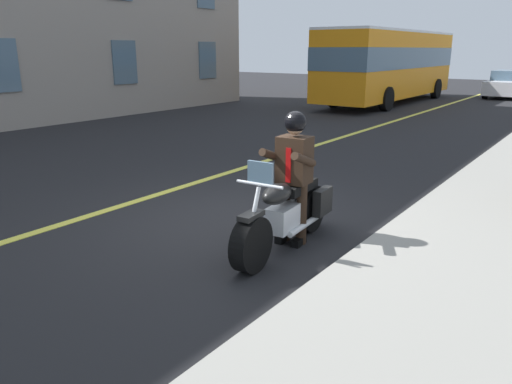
# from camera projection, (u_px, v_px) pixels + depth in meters

# --- Properties ---
(ground_plane) EXTENTS (80.00, 80.00, 0.00)m
(ground_plane) POSITION_uv_depth(u_px,v_px,m) (236.00, 222.00, 7.28)
(ground_plane) COLOR black
(lane_center_stripe) EXTENTS (60.00, 0.16, 0.01)m
(lane_center_stripe) POSITION_uv_depth(u_px,v_px,m) (145.00, 198.00, 8.40)
(lane_center_stripe) COLOR #E5DB4C
(lane_center_stripe) RESTS_ON ground_plane
(motorcycle_main) EXTENTS (2.22, 0.71, 1.26)m
(motorcycle_main) POSITION_uv_depth(u_px,v_px,m) (286.00, 214.00, 6.23)
(motorcycle_main) COLOR black
(motorcycle_main) RESTS_ON ground_plane
(rider_main) EXTENTS (0.65, 0.58, 1.74)m
(rider_main) POSITION_uv_depth(u_px,v_px,m) (294.00, 166.00, 6.23)
(rider_main) COLOR black
(rider_main) RESTS_ON ground_plane
(bus_near) EXTENTS (11.05, 2.70, 3.30)m
(bus_near) POSITION_uv_depth(u_px,v_px,m) (390.00, 63.00, 22.97)
(bus_near) COLOR orange
(bus_near) RESTS_ON ground_plane
(car_silver) EXTENTS (4.60, 1.92, 1.40)m
(car_silver) POSITION_uv_depth(u_px,v_px,m) (510.00, 84.00, 26.06)
(car_silver) COLOR silver
(car_silver) RESTS_ON ground_plane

